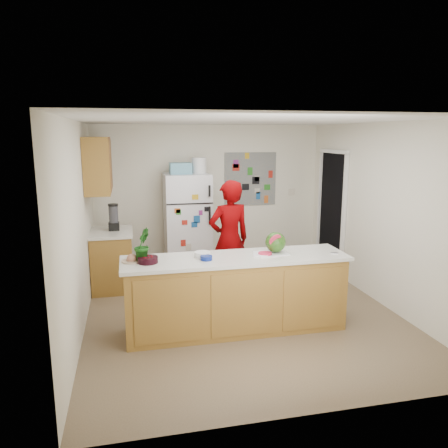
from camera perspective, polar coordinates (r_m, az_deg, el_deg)
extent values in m
cube|color=brown|center=(5.97, 2.23, -11.50)|extent=(4.00, 4.50, 0.02)
cube|color=beige|center=(7.78, -1.94, 3.58)|extent=(4.00, 0.02, 2.50)
cube|color=beige|center=(5.45, -18.55, -0.46)|extent=(0.02, 4.50, 2.50)
cube|color=beige|center=(6.41, 19.98, 1.18)|extent=(0.02, 4.50, 2.50)
cube|color=white|center=(5.50, 2.44, 13.44)|extent=(4.00, 4.50, 0.02)
cube|color=black|center=(7.68, 13.95, 1.41)|extent=(0.03, 0.85, 2.04)
cube|color=brown|center=(5.31, 1.54, -9.28)|extent=(2.60, 0.62, 0.88)
cube|color=silver|center=(5.16, 1.57, -4.50)|extent=(2.68, 0.70, 0.04)
cube|color=brown|center=(6.93, -14.38, -4.71)|extent=(0.60, 0.80, 0.86)
cube|color=silver|center=(6.82, -14.56, -1.07)|extent=(0.64, 0.84, 0.04)
cube|color=brown|center=(6.64, -16.15, 7.41)|extent=(0.35, 1.00, 0.80)
cube|color=silver|center=(7.40, -4.80, 0.00)|extent=(0.75, 0.70, 1.70)
cube|color=#5999B2|center=(7.26, -5.72, 7.25)|extent=(0.35, 0.28, 0.18)
cube|color=slate|center=(7.89, 3.46, 5.88)|extent=(0.95, 0.01, 0.95)
imported|color=#630001|center=(6.22, 0.69, -2.11)|extent=(0.70, 0.53, 1.72)
cylinder|color=black|center=(6.84, -14.22, 0.77)|extent=(0.14, 0.14, 0.38)
cube|color=silver|center=(5.31, 6.18, -3.82)|extent=(0.40, 0.32, 0.01)
sphere|color=#295613|center=(5.32, 6.75, -2.38)|extent=(0.25, 0.25, 0.25)
cylinder|color=red|center=(5.23, 5.37, -3.85)|extent=(0.16, 0.16, 0.02)
cylinder|color=black|center=(4.98, -9.92, -4.63)|extent=(0.30, 0.30, 0.07)
cylinder|color=white|center=(5.15, -2.84, -3.98)|extent=(0.24, 0.24, 0.06)
cylinder|color=navy|center=(5.02, -2.33, -4.44)|extent=(0.15, 0.15, 0.05)
cylinder|color=#BAAF91|center=(5.07, -11.92, -4.73)|extent=(0.28, 0.28, 0.02)
cube|color=white|center=(5.21, 4.78, -4.04)|extent=(0.20, 0.19, 0.02)
cube|color=gray|center=(5.46, 14.22, -3.69)|extent=(0.09, 0.07, 0.01)
imported|color=#0D3C0E|center=(5.01, -10.67, -2.72)|extent=(0.22, 0.25, 0.38)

